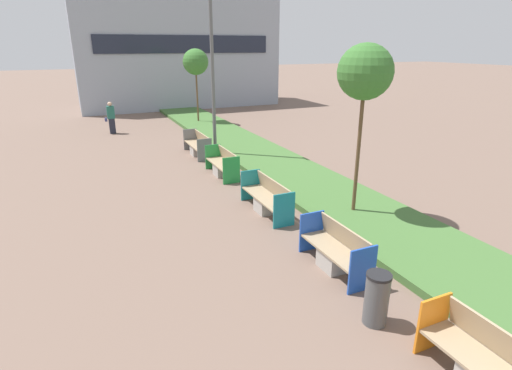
% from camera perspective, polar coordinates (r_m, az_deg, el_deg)
% --- Properties ---
extents(planter_grass_strip, '(2.80, 120.00, 0.18)m').
position_cam_1_polar(planter_grass_strip, '(13.99, 6.66, 0.74)').
color(planter_grass_strip, '#426B33').
rests_on(planter_grass_strip, ground).
extents(building_backdrop, '(14.67, 5.69, 8.31)m').
position_cam_1_polar(building_backdrop, '(32.71, -11.24, 18.39)').
color(building_backdrop, '#939EAD').
rests_on(building_backdrop, ground).
extents(bench_blue_frame, '(0.65, 1.88, 0.94)m').
position_cam_1_polar(bench_blue_frame, '(8.75, 11.31, -9.50)').
color(bench_blue_frame, '#ADA8A0').
rests_on(bench_blue_frame, ground).
extents(bench_teal_frame, '(0.65, 2.24, 0.94)m').
position_cam_1_polar(bench_teal_frame, '(11.36, 1.58, -2.09)').
color(bench_teal_frame, '#ADA8A0').
rests_on(bench_teal_frame, ground).
extents(bench_green_frame, '(0.65, 2.02, 0.94)m').
position_cam_1_polar(bench_green_frame, '(14.62, -4.78, 2.76)').
color(bench_green_frame, '#ADA8A0').
rests_on(bench_green_frame, ground).
extents(bench_grey_frame, '(0.65, 2.22, 0.94)m').
position_cam_1_polar(bench_grey_frame, '(17.53, -8.28, 5.46)').
color(bench_grey_frame, '#ADA8A0').
rests_on(bench_grey_frame, ground).
extents(litter_bin, '(0.43, 0.43, 0.95)m').
position_cam_1_polar(litter_bin, '(7.30, 16.84, -15.28)').
color(litter_bin, '#4C4F51').
rests_on(litter_bin, ground).
extents(street_lamp_post, '(0.24, 0.44, 8.19)m').
position_cam_1_polar(street_lamp_post, '(16.72, -6.35, 19.11)').
color(street_lamp_post, '#56595B').
rests_on(street_lamp_post, ground).
extents(sapling_tree_near, '(1.40, 1.40, 4.60)m').
position_cam_1_polar(sapling_tree_near, '(10.67, 15.32, 15.18)').
color(sapling_tree_near, brown).
rests_on(sapling_tree_near, ground).
extents(sapling_tree_far, '(1.48, 1.48, 4.34)m').
position_cam_1_polar(sapling_tree_far, '(24.37, -8.63, 16.96)').
color(sapling_tree_far, brown).
rests_on(sapling_tree_far, ground).
extents(pedestrian_walking, '(0.53, 0.24, 1.69)m').
position_cam_1_polar(pedestrian_walking, '(22.94, -19.99, 9.04)').
color(pedestrian_walking, '#232633').
rests_on(pedestrian_walking, ground).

